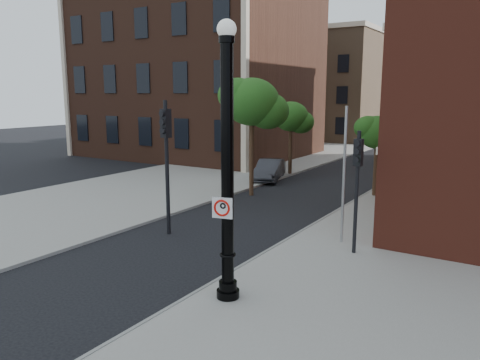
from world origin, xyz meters
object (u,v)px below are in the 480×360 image
Objects in this scene: lamppost at (227,179)px; parked_car at (270,170)px; traffic_signal_right at (357,173)px; traffic_signal_left at (166,145)px; no_parking_sign at (222,208)px.

parked_car is at bearing 115.12° from lamppost.
lamppost is at bearing -106.04° from traffic_signal_right.
traffic_signal_left is at bearing -167.06° from traffic_signal_right.
traffic_signal_right is (1.69, 5.35, 0.27)m from no_parking_sign.
traffic_signal_left is (-5.31, 3.78, 0.18)m from lamppost.
no_parking_sign is 0.14× the size of parked_car.
lamppost is 0.75m from no_parking_sign.
traffic_signal_left is (-5.27, 3.96, 0.90)m from no_parking_sign.
lamppost is 6.52m from traffic_signal_left.
lamppost reaches higher than no_parking_sign.
parked_car is at bearing 101.19° from no_parking_sign.
lamppost reaches higher than traffic_signal_left.
parked_car is (-7.43, 16.11, -1.92)m from no_parking_sign.
no_parking_sign is (-0.04, -0.18, -0.72)m from lamppost.
traffic_signal_right is (9.12, -10.76, 2.19)m from parked_car.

